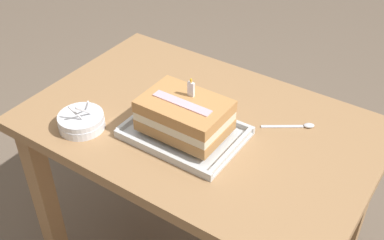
# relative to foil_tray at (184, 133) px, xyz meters

# --- Properties ---
(dining_table) EXTENTS (1.03, 0.67, 0.70)m
(dining_table) POSITION_rel_foil_tray_xyz_m (0.00, 0.08, -0.12)
(dining_table) COLOR #9E754C
(dining_table) RESTS_ON ground_plane
(foil_tray) EXTENTS (0.32, 0.24, 0.02)m
(foil_tray) POSITION_rel_foil_tray_xyz_m (0.00, 0.00, 0.00)
(foil_tray) COLOR silver
(foil_tray) RESTS_ON dining_table
(birthday_cake) EXTENTS (0.24, 0.16, 0.15)m
(birthday_cake) POSITION_rel_foil_tray_xyz_m (-0.00, 0.00, 0.07)
(birthday_cake) COLOR #BC834A
(birthday_cake) RESTS_ON foil_tray
(bowl_stack) EXTENTS (0.13, 0.13, 0.10)m
(bowl_stack) POSITION_rel_foil_tray_xyz_m (-0.27, -0.14, 0.01)
(bowl_stack) COLOR white
(bowl_stack) RESTS_ON dining_table
(serving_spoon_near_tray) EXTENTS (0.14, 0.10, 0.01)m
(serving_spoon_near_tray) POSITION_rel_foil_tray_xyz_m (0.26, 0.22, -0.00)
(serving_spoon_near_tray) COLOR silver
(serving_spoon_near_tray) RESTS_ON dining_table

